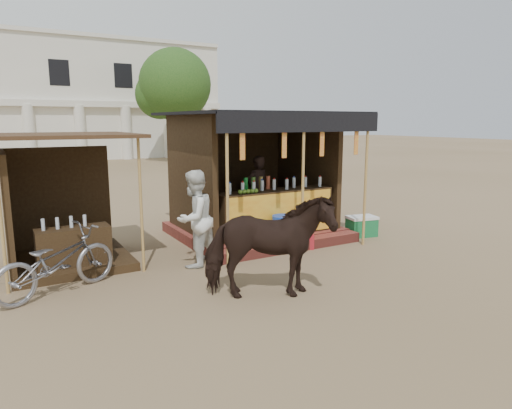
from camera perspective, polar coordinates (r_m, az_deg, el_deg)
The scene contains 11 objects.
ground at distance 7.28m, azimuth 6.40°, elevation -10.54°, with size 120.00×120.00×0.00m, color #846B4C.
main_stall at distance 10.29m, azimuth -0.01°, elevation 1.61°, with size 3.60×3.61×2.78m.
secondary_stall at distance 8.91m, azimuth -23.57°, elevation -1.76°, with size 2.40×2.40×2.38m.
cow at distance 6.67m, azimuth 1.54°, elevation -5.33°, with size 0.85×1.86×1.57m, color black.
motorbike at distance 7.54m, azimuth -23.67°, elevation -6.56°, with size 0.68×1.94×1.02m, color gray.
bystander at distance 8.23m, azimuth -7.71°, elevation -1.77°, with size 0.85×0.66×1.75m, color silver.
blue_barrel at distance 9.21m, azimuth 3.47°, elevation -3.63°, with size 0.47×0.47×0.73m, color blue.
red_crate at distance 9.53m, azimuth 5.91°, elevation -4.48°, with size 0.37×0.41×0.31m, color maroon.
cooler at distance 10.70m, azimuth 13.06°, elevation -2.63°, with size 0.72×0.56×0.46m.
background_building at distance 35.49m, azimuth -27.14°, elevation 11.51°, with size 26.00×7.45×8.18m.
tree at distance 29.38m, azimuth -10.52°, elevation 14.20°, with size 4.50×4.40×7.00m.
Camera 1 is at (-4.06, -5.46, 2.59)m, focal length 32.00 mm.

